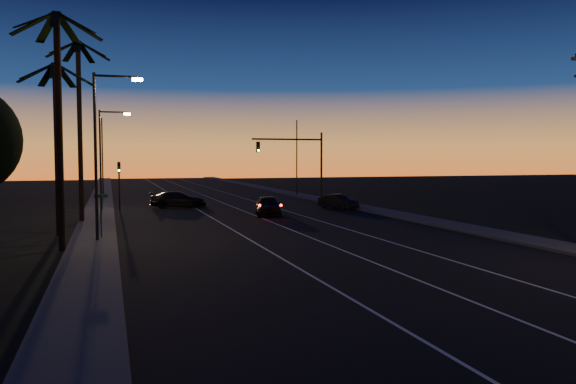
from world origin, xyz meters
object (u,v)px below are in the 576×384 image
object	(u,v)px
lead_car	(268,205)
cross_car	(179,200)
right_car	(338,202)
signal_mast	(299,155)

from	to	relation	value
lead_car	cross_car	xyz separation A→B (m)	(-5.87, 9.10, -0.05)
lead_car	right_car	world-z (taller)	lead_car
lead_car	cross_car	world-z (taller)	lead_car
signal_mast	cross_car	world-z (taller)	signal_mast
signal_mast	cross_car	bearing A→B (deg)	180.00
lead_car	right_car	distance (m)	8.34
right_car	lead_car	bearing A→B (deg)	-154.12
signal_mast	cross_car	distance (m)	12.19
lead_car	right_car	size ratio (longest dim) A/B	1.32
signal_mast	lead_car	xyz separation A→B (m)	(-5.64, -9.10, -3.98)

